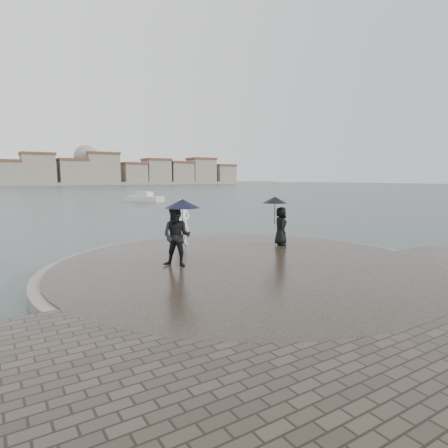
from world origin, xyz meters
TOP-DOWN VIEW (x-y plane):
  - ground at (0.00, 0.00)m, footprint 400.00×400.00m
  - kerb_ring at (0.00, 3.50)m, footprint 12.50×12.50m
  - quay_tip at (0.00, 3.50)m, footprint 11.90×11.90m
  - statue at (-0.39, 7.26)m, footprint 0.72×0.52m
  - visitor_left at (-2.05, 4.17)m, footprint 1.36×1.21m
  - visitor_right at (2.86, 5.23)m, footprint 1.15×1.05m
  - boats at (-2.84, 37.06)m, footprint 30.96×12.03m

SIDE VIEW (x-z plane):
  - ground at x=0.00m, z-range 0.00..0.00m
  - kerb_ring at x=0.00m, z-range 0.00..0.32m
  - quay_tip at x=0.00m, z-range 0.00..0.36m
  - boats at x=-2.84m, z-range -0.37..1.13m
  - statue at x=-0.39m, z-range 0.36..2.20m
  - visitor_right at x=2.86m, z-range 0.49..2.44m
  - visitor_left at x=-2.05m, z-range 0.48..2.52m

